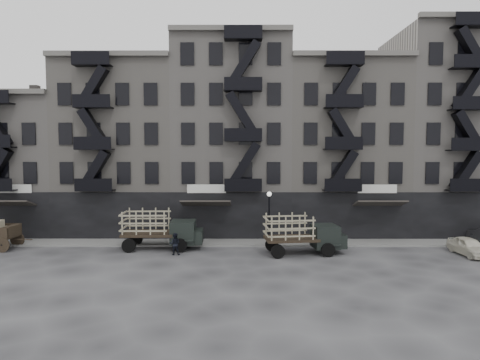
{
  "coord_description": "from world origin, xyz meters",
  "views": [
    {
      "loc": [
        0.87,
        -30.03,
        7.46
      ],
      "look_at": [
        0.75,
        4.0,
        5.08
      ],
      "focal_mm": 32.0,
      "sensor_mm": 36.0,
      "label": 1
    }
  ],
  "objects_px": {
    "car_east": "(469,246)",
    "pedestrian_mid": "(175,244)",
    "stake_truck_east": "(302,231)",
    "stake_truck_west": "(160,227)"
  },
  "relations": [
    {
      "from": "car_east",
      "to": "pedestrian_mid",
      "type": "distance_m",
      "value": 20.92
    },
    {
      "from": "car_east",
      "to": "pedestrian_mid",
      "type": "height_order",
      "value": "pedestrian_mid"
    },
    {
      "from": "stake_truck_west",
      "to": "car_east",
      "type": "xyz_separation_m",
      "value": [
        22.33,
        -1.9,
        -1.07
      ]
    },
    {
      "from": "stake_truck_east",
      "to": "car_east",
      "type": "bearing_deg",
      "value": -8.6
    },
    {
      "from": "car_east",
      "to": "pedestrian_mid",
      "type": "xyz_separation_m",
      "value": [
        -20.91,
        0.07,
        0.15
      ]
    },
    {
      "from": "stake_truck_west",
      "to": "car_east",
      "type": "distance_m",
      "value": 22.43
    },
    {
      "from": "stake_truck_east",
      "to": "pedestrian_mid",
      "type": "relative_size",
      "value": 3.77
    },
    {
      "from": "car_east",
      "to": "pedestrian_mid",
      "type": "bearing_deg",
      "value": 175.57
    },
    {
      "from": "stake_truck_east",
      "to": "car_east",
      "type": "height_order",
      "value": "stake_truck_east"
    },
    {
      "from": "stake_truck_west",
      "to": "pedestrian_mid",
      "type": "height_order",
      "value": "stake_truck_west"
    }
  ]
}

